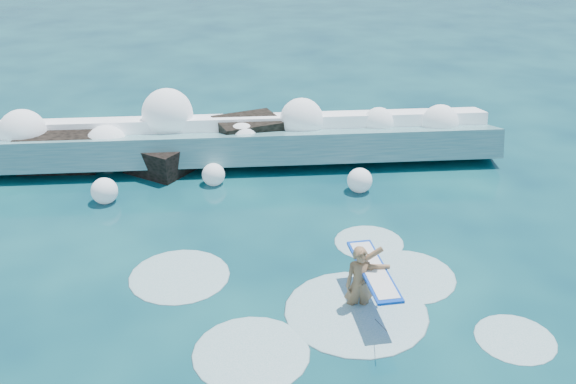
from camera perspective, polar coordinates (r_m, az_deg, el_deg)
ground at (r=14.08m, az=-5.47°, el=-8.20°), size 200.00×200.00×0.00m
breaking_wave at (r=20.12m, az=-6.90°, el=4.39°), size 17.64×2.76×1.52m
rock_cluster at (r=20.25m, az=-12.26°, el=3.80°), size 8.07×3.30×1.35m
surfer_with_board at (r=13.12m, az=6.66°, el=-7.87°), size 0.95×2.87×1.67m
wave_spray at (r=19.94m, az=-8.69°, el=5.46°), size 15.63×4.56×2.14m
surf_foam at (r=13.56m, az=3.48°, el=-9.64°), size 8.44×5.74×0.15m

